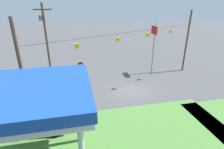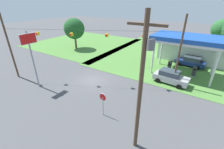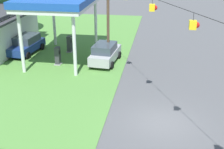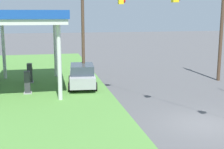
# 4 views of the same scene
# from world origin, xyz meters

# --- Properties ---
(ground_plane) EXTENTS (160.00, 160.00, 0.00)m
(ground_plane) POSITION_xyz_m (0.00, 0.00, 0.00)
(ground_plane) COLOR #4C4C4F
(gas_station_canopy) EXTENTS (9.33, 5.80, 5.84)m
(gas_station_canopy) POSITION_xyz_m (10.18, 9.20, 5.30)
(gas_station_canopy) COLOR silver
(gas_station_canopy) RESTS_ON ground
(fuel_pump_near) EXTENTS (0.71, 0.56, 1.62)m
(fuel_pump_near) POSITION_xyz_m (8.40, 9.20, 0.77)
(fuel_pump_near) COLOR gray
(fuel_pump_near) RESTS_ON ground
(fuel_pump_far) EXTENTS (0.71, 0.56, 1.62)m
(fuel_pump_far) POSITION_xyz_m (11.97, 9.20, 0.77)
(fuel_pump_far) COLOR gray
(fuel_pump_far) RESTS_ON ground
(car_at_pumps_front) EXTENTS (4.66, 2.41, 1.83)m
(car_at_pumps_front) POSITION_xyz_m (9.49, 5.19, 0.94)
(car_at_pumps_front) COLOR #9E9EA3
(car_at_pumps_front) RESTS_ON ground
(car_at_pumps_rear) EXTENTS (4.81, 2.44, 1.76)m
(car_at_pumps_rear) POSITION_xyz_m (10.96, 13.22, 0.91)
(car_at_pumps_rear) COLOR navy
(car_at_pumps_rear) RESTS_ON ground
(signal_span_gantry) EXTENTS (20.22, 10.24, 8.92)m
(signal_span_gantry) POSITION_xyz_m (-0.00, -0.01, 4.86)
(signal_span_gantry) COLOR #4C3828
(signal_span_gantry) RESTS_ON ground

